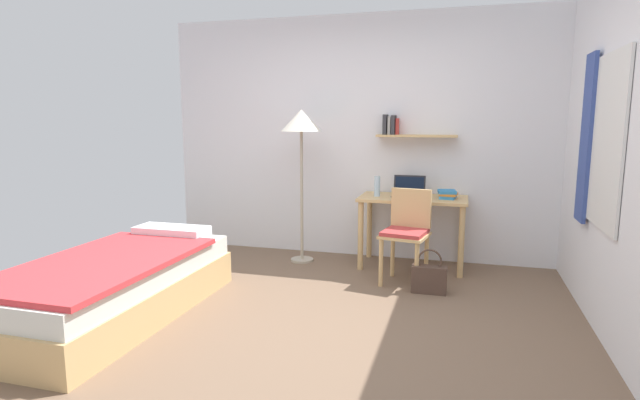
{
  "coord_description": "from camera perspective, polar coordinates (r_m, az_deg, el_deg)",
  "views": [
    {
      "loc": [
        1.04,
        -3.38,
        1.5
      ],
      "look_at": [
        -0.06,
        0.51,
        0.85
      ],
      "focal_mm": 28.22,
      "sensor_mm": 36.0,
      "label": 1
    }
  ],
  "objects": [
    {
      "name": "bed",
      "position": [
        4.2,
        -22.14,
        -9.02
      ],
      "size": [
        0.96,
        2.05,
        0.54
      ],
      "color": "tan",
      "rests_on": "ground_plane"
    },
    {
      "name": "handbag",
      "position": [
        4.53,
        12.27,
        -8.65
      ],
      "size": [
        0.3,
        0.12,
        0.39
      ],
      "color": "#4C382D",
      "rests_on": "ground_plane"
    },
    {
      "name": "standing_lamp",
      "position": [
        5.22,
        -2.14,
        8.17
      ],
      "size": [
        0.42,
        0.42,
        1.6
      ],
      "color": "#B2A893",
      "rests_on": "ground_plane"
    },
    {
      "name": "desk",
      "position": [
        5.18,
        10.48,
        -1.1
      ],
      "size": [
        1.07,
        0.58,
        0.72
      ],
      "color": "tan",
      "rests_on": "ground_plane"
    },
    {
      "name": "wall_back",
      "position": [
        5.5,
        5.06,
        7.02
      ],
      "size": [
        4.4,
        0.27,
        2.6
      ],
      "color": "white",
      "rests_on": "ground_plane"
    },
    {
      "name": "water_bottle",
      "position": [
        5.14,
        6.5,
        1.57
      ],
      "size": [
        0.06,
        0.06,
        0.21
      ],
      "primitive_type": "cylinder",
      "color": "silver",
      "rests_on": "desk"
    },
    {
      "name": "wall_right",
      "position": [
        3.56,
        31.95,
        4.59
      ],
      "size": [
        0.1,
        4.4,
        2.6
      ],
      "color": "white",
      "rests_on": "ground_plane"
    },
    {
      "name": "book_stack",
      "position": [
        5.13,
        14.29,
        0.64
      ],
      "size": [
        0.21,
        0.23,
        0.08
      ],
      "color": "#3384C6",
      "rests_on": "desk"
    },
    {
      "name": "laptop",
      "position": [
        5.21,
        10.05,
        1.02
      ],
      "size": [
        0.33,
        0.21,
        0.21
      ],
      "color": "black",
      "rests_on": "desk"
    },
    {
      "name": "desk_chair",
      "position": [
        4.69,
        9.79,
        -3.42
      ],
      "size": [
        0.46,
        0.47,
        0.86
      ],
      "color": "tan",
      "rests_on": "ground_plane"
    },
    {
      "name": "ground_plane",
      "position": [
        3.84,
        -1.2,
        -13.86
      ],
      "size": [
        5.28,
        5.28,
        0.0
      ],
      "primitive_type": "plane",
      "color": "brown"
    }
  ]
}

